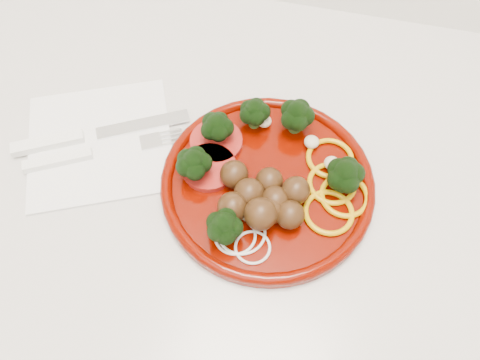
% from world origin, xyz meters
% --- Properties ---
extents(counter, '(2.40, 0.60, 0.90)m').
position_xyz_m(counter, '(0.00, 1.70, 0.45)').
color(counter, silver).
rests_on(counter, ground).
extents(plate, '(0.25, 0.25, 0.06)m').
position_xyz_m(plate, '(0.16, 1.68, 0.92)').
color(plate, '#4E0700').
rests_on(plate, counter).
extents(napkin, '(0.23, 0.23, 0.00)m').
position_xyz_m(napkin, '(-0.05, 1.69, 0.90)').
color(napkin, white).
rests_on(napkin, counter).
extents(knife, '(0.20, 0.12, 0.01)m').
position_xyz_m(knife, '(-0.07, 1.69, 0.91)').
color(knife, silver).
rests_on(knife, napkin).
extents(fork, '(0.18, 0.11, 0.01)m').
position_xyz_m(fork, '(-0.06, 1.66, 0.91)').
color(fork, white).
rests_on(fork, napkin).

